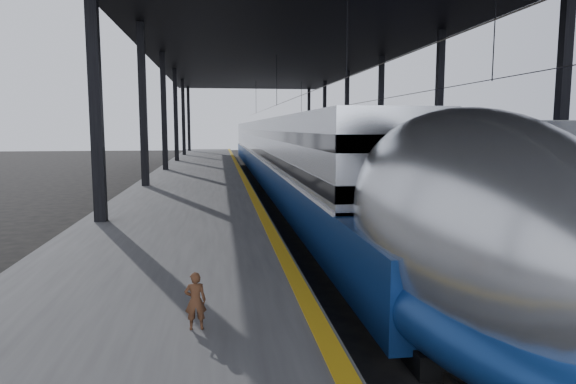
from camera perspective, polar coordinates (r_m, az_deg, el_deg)
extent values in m
plane|color=black|center=(12.25, 2.75, -11.39)|extent=(160.00, 160.00, 0.00)
cube|color=#4C4C4F|center=(31.64, -10.15, 0.87)|extent=(6.00, 80.00, 1.00)
cube|color=gold|center=(31.59, -5.09, 1.87)|extent=(0.30, 80.00, 0.01)
cube|color=slate|center=(31.84, -1.51, 0.26)|extent=(0.08, 80.00, 0.16)
cube|color=slate|center=(32.02, 1.05, 0.30)|extent=(0.08, 80.00, 0.16)
cube|color=slate|center=(32.75, 7.22, 0.40)|extent=(0.08, 80.00, 0.16)
cube|color=slate|center=(33.15, 9.63, 0.44)|extent=(0.08, 80.00, 0.16)
cube|color=black|center=(16.84, -20.55, 8.76)|extent=(0.35, 0.35, 9.00)
cube|color=black|center=(20.19, 28.11, 8.03)|extent=(0.35, 0.35, 9.00)
cube|color=black|center=(26.68, -15.78, 8.18)|extent=(0.35, 0.35, 9.00)
cube|color=black|center=(28.91, 16.39, 8.06)|extent=(0.35, 0.35, 9.00)
cube|color=black|center=(36.61, -13.59, 7.90)|extent=(0.35, 0.35, 9.00)
cube|color=black|center=(38.27, 10.24, 7.94)|extent=(0.35, 0.35, 9.00)
cube|color=black|center=(46.57, -12.34, 7.73)|extent=(0.35, 0.35, 9.00)
cube|color=black|center=(47.89, 6.53, 7.82)|extent=(0.35, 0.35, 9.00)
cube|color=black|center=(56.55, -11.53, 7.62)|extent=(0.35, 0.35, 9.00)
cube|color=black|center=(57.63, 4.07, 7.73)|extent=(0.35, 0.35, 9.00)
cube|color=black|center=(66.53, -10.97, 7.54)|extent=(0.35, 0.35, 9.00)
cube|color=black|center=(67.45, 2.33, 7.65)|extent=(0.35, 0.35, 9.00)
cube|color=black|center=(32.13, -0.42, 16.74)|extent=(18.00, 75.00, 0.45)
cylinder|color=slate|center=(31.73, -0.23, 10.05)|extent=(0.03, 74.00, 0.03)
cylinder|color=slate|center=(32.76, 8.61, 9.88)|extent=(0.03, 74.00, 0.03)
cube|color=#B6B8BD|center=(40.15, -1.81, 4.94)|extent=(2.97, 57.00, 4.09)
cube|color=navy|center=(38.73, -1.57, 2.97)|extent=(3.05, 62.00, 1.59)
cube|color=silver|center=(40.17, -1.80, 4.28)|extent=(3.07, 57.00, 0.10)
cube|color=black|center=(40.12, -1.81, 6.62)|extent=(3.01, 57.00, 0.43)
cube|color=black|center=(40.15, -1.81, 4.94)|extent=(3.01, 57.00, 0.43)
ellipsoid|color=#B6B8BD|center=(9.51, 18.18, -3.48)|extent=(2.97, 8.40, 4.09)
ellipsoid|color=navy|center=(9.79, 17.90, -10.26)|extent=(3.05, 8.40, 1.74)
ellipsoid|color=black|center=(7.17, 27.48, -0.68)|extent=(1.53, 2.20, 0.92)
cube|color=black|center=(10.06, 17.72, -14.74)|extent=(2.25, 2.60, 0.40)
cube|color=black|center=(30.90, 0.02, 0.28)|extent=(2.25, 2.60, 0.40)
cube|color=navy|center=(23.98, 14.70, 2.60)|extent=(2.93, 18.00, 3.97)
cube|color=#999DA2|center=(16.56, 25.79, 0.19)|extent=(2.98, 1.20, 4.03)
cube|color=black|center=(15.98, 27.18, 3.08)|extent=(1.78, 0.06, 0.89)
cube|color=#B20D23|center=(16.11, 26.91, -1.74)|extent=(1.26, 0.06, 0.58)
cube|color=#999DA2|center=(42.15, 4.82, 4.67)|extent=(2.93, 18.00, 3.97)
cube|color=#999DA2|center=(60.82, 0.93, 5.45)|extent=(2.93, 18.00, 3.97)
cube|color=black|center=(18.88, 21.46, -4.70)|extent=(2.30, 2.40, 0.36)
cube|color=black|center=(39.36, 5.74, 1.69)|extent=(2.30, 2.40, 0.36)
imported|color=#4C2B19|center=(7.65, -10.25, -11.81)|extent=(0.32, 0.21, 0.85)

